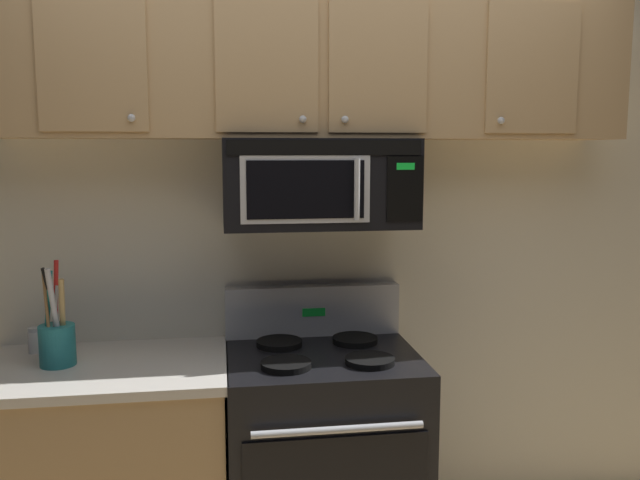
# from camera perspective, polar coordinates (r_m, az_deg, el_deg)

# --- Properties ---
(back_wall) EXTENTS (5.20, 0.10, 2.70)m
(back_wall) POSITION_cam_1_polar(r_m,az_deg,el_deg) (2.92, -0.88, 0.79)
(back_wall) COLOR silver
(back_wall) RESTS_ON ground_plane
(stove_range) EXTENTS (0.76, 0.69, 1.12)m
(stove_range) POSITION_cam_1_polar(r_m,az_deg,el_deg) (2.82, 0.21, -18.23)
(stove_range) COLOR black
(stove_range) RESTS_ON ground_plane
(over_range_microwave) EXTENTS (0.76, 0.43, 0.35)m
(over_range_microwave) POSITION_cam_1_polar(r_m,az_deg,el_deg) (2.65, -0.17, 4.97)
(over_range_microwave) COLOR black
(upper_cabinets) EXTENTS (2.50, 0.36, 0.55)m
(upper_cabinets) POSITION_cam_1_polar(r_m,az_deg,el_deg) (2.70, -0.27, 14.57)
(upper_cabinets) COLOR tan
(counter_segment) EXTENTS (0.93, 0.65, 0.90)m
(counter_segment) POSITION_cam_1_polar(r_m,az_deg,el_deg) (2.84, -17.77, -18.78)
(counter_segment) COLOR tan
(counter_segment) RESTS_ON ground_plane
(utensil_crock_teal) EXTENTS (0.13, 0.13, 0.40)m
(utensil_crock_teal) POSITION_cam_1_polar(r_m,az_deg,el_deg) (2.69, -21.82, -7.95)
(utensil_crock_teal) COLOR teal
(utensil_crock_teal) RESTS_ON counter_segment
(salt_shaker) EXTENTS (0.04, 0.04, 0.10)m
(salt_shaker) POSITION_cam_1_polar(r_m,az_deg,el_deg) (2.90, -23.52, -7.98)
(salt_shaker) COLOR white
(salt_shaker) RESTS_ON counter_segment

